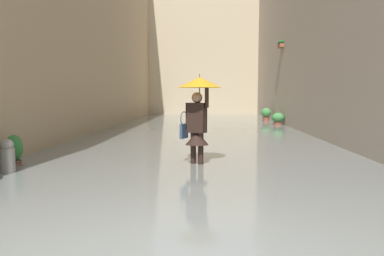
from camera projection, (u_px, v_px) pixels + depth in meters
ground_plane at (199, 134)px, 15.98m from camera, size 62.90×62.90×0.00m
flood_water at (199, 132)px, 15.97m from camera, size 8.99×31.16×0.17m
building_facade_left at (322, 9)px, 15.31m from camera, size 2.04×29.16×10.27m
building_facade_far at (203, 58)px, 28.99m from camera, size 11.79×1.80×8.95m
person_wading at (198, 105)px, 8.01m from camera, size 0.95×0.95×2.10m
potted_plant_far_left at (278, 119)px, 18.42m from camera, size 0.60×0.60×0.77m
potted_plant_near_right at (14, 153)px, 7.95m from camera, size 0.36×0.36×0.82m
potted_plant_mid_left at (266, 114)px, 21.24m from camera, size 0.57×0.57×0.90m
mooring_bollard at (8, 160)px, 7.20m from camera, size 0.27×0.27×0.82m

